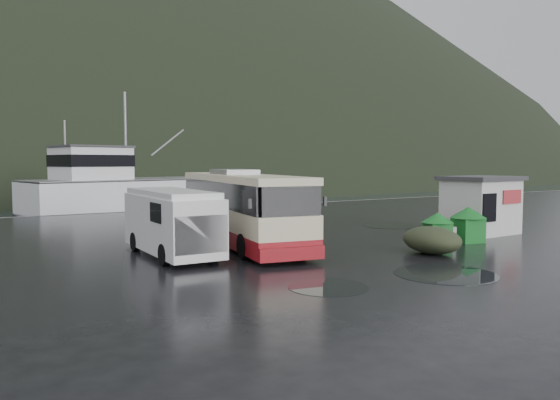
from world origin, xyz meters
TOP-DOWN VIEW (x-y plane):
  - ground at (0.00, 0.00)m, footprint 160.00×160.00m
  - harbor_water at (0.00, 110.00)m, footprint 300.00×180.00m
  - quay_edge at (0.00, 20.00)m, footprint 160.00×0.60m
  - coach_bus at (-1.48, 3.03)m, footprint 4.71×11.34m
  - white_van at (-5.02, 1.72)m, footprint 2.17×5.84m
  - waste_bin_left at (5.22, -1.61)m, footprint 1.22×1.22m
  - waste_bin_right at (6.85, -1.84)m, footprint 1.30×1.30m
  - dome_tent at (3.34, -3.03)m, footprint 2.24×2.84m
  - ticket_kiosk at (9.56, -0.39)m, footprint 3.61×2.79m
  - jersey_barrier_a at (5.59, -1.44)m, footprint 0.86×1.55m
  - jersey_barrier_b at (6.11, -0.89)m, footprint 0.88×1.53m
  - fishing_trawler at (4.45, 29.50)m, footprint 27.40×11.16m
  - puddles at (2.65, -2.04)m, footprint 14.06×13.24m

SIDE VIEW (x-z plane):
  - ground at x=0.00m, z-range 0.00..0.00m
  - harbor_water at x=0.00m, z-range -0.01..0.01m
  - quay_edge at x=0.00m, z-range -0.75..0.75m
  - coach_bus at x=-1.48m, z-range -1.56..1.56m
  - white_van at x=-5.02m, z-range -1.21..1.21m
  - waste_bin_left at x=5.22m, z-range -0.66..0.66m
  - waste_bin_right at x=6.85m, z-range -0.75..0.75m
  - dome_tent at x=3.34m, z-range -0.50..0.50m
  - ticket_kiosk at x=9.56m, z-range -1.37..1.37m
  - jersey_barrier_a at x=5.59m, z-range -0.37..0.37m
  - jersey_barrier_b at x=6.11m, z-range -0.37..0.37m
  - fishing_trawler at x=4.45m, z-range -5.35..5.35m
  - puddles at x=2.65m, z-range 0.00..0.01m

